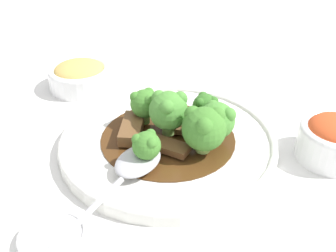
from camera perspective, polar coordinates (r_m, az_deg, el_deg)
The scene contains 16 objects.
ground_plane at distance 0.54m, azimuth 0.00°, elevation -3.01°, with size 4.00×4.00×0.00m, color white.
main_plate at distance 0.54m, azimuth 0.00°, elevation -2.14°, with size 0.29×0.29×0.02m.
beef_strip_0 at distance 0.50m, azimuth -0.18°, elevation -2.83°, with size 0.05×0.07×0.01m.
beef_strip_1 at distance 0.56m, azimuth 0.62°, elevation 1.56°, with size 0.08×0.04×0.01m.
beef_strip_2 at distance 0.54m, azimuth 3.53°, elevation 0.00°, with size 0.04×0.05×0.01m.
beef_strip_3 at distance 0.53m, azimuth -5.27°, elevation -0.37°, with size 0.07×0.03×0.02m.
broccoli_floret_0 at distance 0.49m, azimuth 5.26°, elevation -0.28°, with size 0.06×0.06×0.06m.
broccoli_floret_1 at distance 0.54m, azimuth -3.41°, elevation 3.32°, with size 0.04×0.04×0.05m.
broccoli_floret_2 at distance 0.51m, azimuth 7.02°, elevation 0.73°, with size 0.05×0.05×0.05m.
broccoli_floret_3 at distance 0.52m, azimuth 0.13°, elevation 2.35°, with size 0.05×0.05×0.06m.
broccoli_floret_4 at distance 0.47m, azimuth -3.14°, elevation -2.79°, with size 0.03×0.03×0.04m.
broccoli_floret_5 at distance 0.55m, azimuth 5.42°, elevation 2.92°, with size 0.04×0.04×0.04m.
serving_spoon at distance 0.47m, azimuth -5.40°, elevation -6.07°, with size 0.22×0.11×0.01m.
side_bowl_kimchi at distance 0.55m, azimuth 23.04°, elevation -1.87°, with size 0.09×0.09×0.06m.
side_bowl_appetizer at distance 0.70m, azimuth -12.68°, elevation 7.21°, with size 0.11×0.11×0.05m.
sauce_dish at distance 0.43m, azimuth -16.32°, elevation -15.25°, with size 0.07×0.07×0.01m.
Camera 1 is at (0.43, 0.05, 0.32)m, focal length 42.00 mm.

